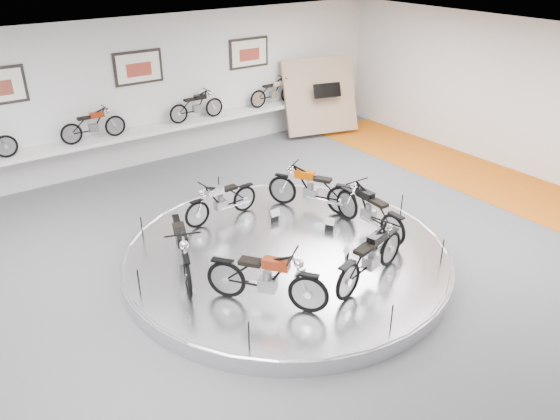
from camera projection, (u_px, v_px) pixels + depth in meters
floor at (295, 269)px, 10.66m from camera, size 16.00×16.00×0.00m
ceiling at (299, 62)px, 8.86m from camera, size 16.00×16.00×0.00m
wall_back at (141, 93)px, 14.83m from camera, size 16.00×0.00×16.00m
wall_right at (545, 103)px, 13.94m from camera, size 0.00×14.00×14.00m
orange_carpet_strip at (503, 186)px, 14.21m from camera, size 2.40×12.60×0.01m
dado_band at (147, 144)px, 15.47m from camera, size 15.68×0.04×1.10m
display_platform at (286, 256)px, 10.81m from camera, size 6.40×6.40×0.30m
platform_rim at (286, 251)px, 10.75m from camera, size 6.40×6.40×0.10m
shelf at (149, 131)px, 15.06m from camera, size 11.00×0.55×0.10m
poster_center at (138, 68)px, 14.49m from camera, size 1.35×0.06×0.88m
poster_right at (249, 53)px, 16.32m from camera, size 1.35×0.06×0.88m
display_panel at (320, 96)px, 17.44m from camera, size 2.56×1.52×2.30m
shelf_bike_b at (93, 127)px, 14.09m from camera, size 1.22×0.43×0.73m
shelf_bike_c at (197, 108)px, 15.66m from camera, size 1.22×0.43×0.73m
shelf_bike_d at (273, 93)px, 17.07m from camera, size 1.22×0.43×0.73m
bike_a at (311, 188)px, 12.11m from camera, size 1.45×1.83×1.04m
bike_b at (221, 200)px, 11.71m from camera, size 1.57×0.65×0.91m
bike_c at (182, 248)px, 9.77m from camera, size 1.22×1.92×1.06m
bike_d at (266, 278)px, 8.92m from camera, size 1.59×1.82×1.06m
bike_e at (371, 256)px, 9.54m from camera, size 1.86×1.03×1.04m
bike_f at (370, 209)px, 11.19m from camera, size 0.64×1.73×1.01m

